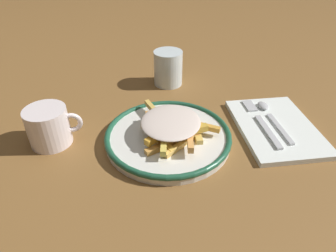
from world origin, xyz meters
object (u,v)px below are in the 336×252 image
(fries_heap, at_px, (171,125))
(coffee_mug, at_px, (49,126))
(plate, at_px, (168,136))
(napkin, at_px, (276,127))
(fork, at_px, (261,122))
(water_glass, at_px, (168,68))
(spoon, at_px, (269,114))

(fries_heap, distance_m, coffee_mug, 0.23)
(plate, bearing_deg, napkin, 0.16)
(fries_heap, height_order, fork, fries_heap)
(fries_heap, distance_m, water_glass, 0.24)
(spoon, bearing_deg, plate, -171.06)
(fries_heap, xyz_separation_m, napkin, (0.22, -0.00, -0.03))
(water_glass, bearing_deg, spoon, -48.07)
(coffee_mug, bearing_deg, water_glass, 37.87)
(plate, xyz_separation_m, spoon, (0.23, 0.04, 0.00))
(spoon, relative_size, water_glass, 1.75)
(fork, height_order, spoon, spoon)
(coffee_mug, bearing_deg, napkin, -4.43)
(fries_heap, bearing_deg, water_glass, 81.58)
(fries_heap, distance_m, spoon, 0.22)
(plate, distance_m, spoon, 0.23)
(plate, distance_m, water_glass, 0.25)
(plate, height_order, spoon, same)
(water_glass, bearing_deg, fork, -55.61)
(coffee_mug, bearing_deg, fries_heap, -8.48)
(napkin, xyz_separation_m, fork, (-0.03, 0.01, 0.01))
(fries_heap, height_order, spoon, fries_heap)
(fork, bearing_deg, water_glass, 124.39)
(napkin, bearing_deg, spoon, 89.20)
(napkin, distance_m, spoon, 0.04)
(fries_heap, xyz_separation_m, fork, (0.19, 0.01, -0.02))
(napkin, relative_size, spoon, 1.41)
(plate, bearing_deg, fries_heap, 10.60)
(fries_heap, relative_size, fork, 1.02)
(spoon, xyz_separation_m, water_glass, (-0.18, 0.20, 0.03))
(napkin, xyz_separation_m, spoon, (0.00, 0.03, 0.01))
(spoon, bearing_deg, fries_heap, -171.11)
(fork, bearing_deg, plate, -176.28)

